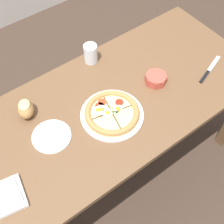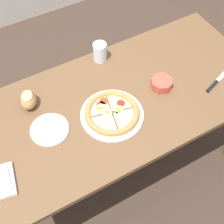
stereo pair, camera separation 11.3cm
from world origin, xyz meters
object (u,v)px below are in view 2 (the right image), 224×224
object	(u,v)px
dining_table	(117,111)
bread_piece_near	(28,100)
knife_main	(219,79)
water_glass	(100,53)
ramekin_bowl	(161,83)
pizza	(112,113)
side_saucer	(50,130)

from	to	relation	value
dining_table	bread_piece_near	size ratio (longest dim) A/B	12.66
knife_main	water_glass	distance (m)	0.65
ramekin_bowl	water_glass	bearing A→B (deg)	118.91
pizza	ramekin_bowl	distance (m)	0.31
side_saucer	pizza	bearing A→B (deg)	-12.70
dining_table	side_saucer	distance (m)	0.38
dining_table	knife_main	distance (m)	0.56
dining_table	pizza	size ratio (longest dim) A/B	5.14
knife_main	pizza	bearing A→B (deg)	154.39
ramekin_bowl	pizza	bearing A→B (deg)	-173.27
dining_table	ramekin_bowl	world-z (taller)	ramekin_bowl
pizza	knife_main	xyz separation A→B (m)	(0.60, -0.08, -0.02)
pizza	side_saucer	bearing A→B (deg)	167.30
ramekin_bowl	side_saucer	size ratio (longest dim) A/B	0.63
ramekin_bowl	knife_main	size ratio (longest dim) A/B	0.51
bread_piece_near	knife_main	bearing A→B (deg)	-19.35
ramekin_bowl	knife_main	distance (m)	0.31
dining_table	water_glass	distance (m)	0.34
water_glass	bread_piece_near	bearing A→B (deg)	-165.59
ramekin_bowl	side_saucer	distance (m)	0.61
bread_piece_near	knife_main	world-z (taller)	bread_piece_near
pizza	water_glass	bearing A→B (deg)	70.30
pizza	side_saucer	world-z (taller)	pizza
ramekin_bowl	side_saucer	xyz separation A→B (m)	(-0.61, 0.03, -0.02)
knife_main	water_glass	xyz separation A→B (m)	(-0.47, 0.44, 0.04)
pizza	bread_piece_near	size ratio (longest dim) A/B	2.47
dining_table	knife_main	xyz separation A→B (m)	(0.53, -0.14, 0.10)
bread_piece_near	knife_main	xyz separation A→B (m)	(0.92, -0.32, -0.04)
side_saucer	ramekin_bowl	bearing A→B (deg)	-2.77
dining_table	side_saucer	xyz separation A→B (m)	(-0.37, -0.00, 0.10)
pizza	water_glass	world-z (taller)	water_glass
dining_table	water_glass	xyz separation A→B (m)	(0.06, 0.30, 0.15)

